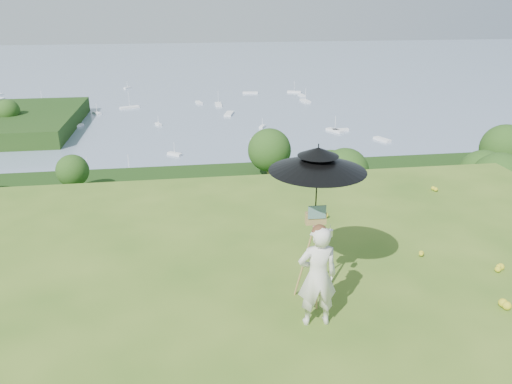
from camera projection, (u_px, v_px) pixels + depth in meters
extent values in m
plane|color=#3E671D|center=(319.00, 349.00, 6.61)|extent=(14.00, 14.00, 0.00)
cube|color=#13330E|center=(213.00, 358.00, 49.44)|extent=(140.00, 56.00, 22.00)
cube|color=#70675A|center=(200.00, 240.00, 88.84)|extent=(170.00, 28.00, 8.00)
plane|color=#7185A2|center=(185.00, 82.00, 240.09)|extent=(700.00, 700.00, 0.00)
imported|color=white|center=(317.00, 276.00, 6.87)|extent=(0.56, 0.37, 1.53)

